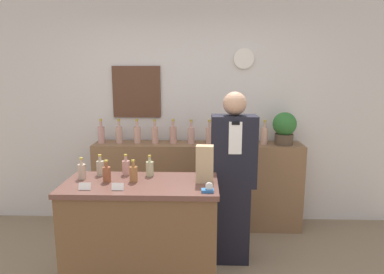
{
  "coord_description": "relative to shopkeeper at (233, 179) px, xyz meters",
  "views": [
    {
      "loc": [
        0.23,
        -2.09,
        1.83
      ],
      "look_at": [
        0.13,
        1.13,
        1.21
      ],
      "focal_mm": 32.0,
      "sensor_mm": 36.0,
      "label": 1
    }
  ],
  "objects": [
    {
      "name": "shelf_bottle_3",
      "position": [
        -0.84,
        0.73,
        0.29
      ],
      "size": [
        0.08,
        0.08,
        0.28
      ],
      "color": "tan",
      "rests_on": "back_shelf"
    },
    {
      "name": "back_wall",
      "position": [
        -0.53,
        0.98,
        0.53
      ],
      "size": [
        5.2,
        0.09,
        2.7
      ],
      "color": "silver",
      "rests_on": "ground_plane"
    },
    {
      "name": "price_card_right",
      "position": [
        -0.92,
        -0.7,
        0.16
      ],
      "size": [
        0.09,
        0.02,
        0.06
      ],
      "color": "white",
      "rests_on": "display_counter"
    },
    {
      "name": "counter_bottle_0",
      "position": [
        -1.28,
        -0.44,
        0.2
      ],
      "size": [
        0.07,
        0.07,
        0.18
      ],
      "color": "tan",
      "rests_on": "display_counter"
    },
    {
      "name": "shelf_bottle_9",
      "position": [
        0.41,
        0.72,
        0.29
      ],
      "size": [
        0.08,
        0.08,
        0.28
      ],
      "color": "tan",
      "rests_on": "back_shelf"
    },
    {
      "name": "display_counter",
      "position": [
        -0.78,
        -0.52,
        -0.34
      ],
      "size": [
        1.23,
        0.58,
        0.96
      ],
      "color": "brown",
      "rests_on": "ground_plane"
    },
    {
      "name": "counter_bottle_5",
      "position": [
        -0.74,
        -0.34,
        0.2
      ],
      "size": [
        0.07,
        0.07,
        0.18
      ],
      "color": "#B0B084",
      "rests_on": "display_counter"
    },
    {
      "name": "potted_plant",
      "position": [
        0.63,
        0.71,
        0.39
      ],
      "size": [
        0.27,
        0.27,
        0.37
      ],
      "color": "#4C3D2D",
      "rests_on": "back_shelf"
    },
    {
      "name": "tape_dispenser",
      "position": [
        -0.25,
        -0.72,
        0.16
      ],
      "size": [
        0.09,
        0.06,
        0.07
      ],
      "color": "#2D66A8",
      "rests_on": "display_counter"
    },
    {
      "name": "price_card_left",
      "position": [
        -1.17,
        -0.7,
        0.16
      ],
      "size": [
        0.09,
        0.02,
        0.06
      ],
      "color": "white",
      "rests_on": "display_counter"
    },
    {
      "name": "shopkeeper",
      "position": [
        0.0,
        0.0,
        0.0
      ],
      "size": [
        0.42,
        0.26,
        1.65
      ],
      "color": "black",
      "rests_on": "ground_plane"
    },
    {
      "name": "counter_bottle_1",
      "position": [
        -1.16,
        -0.33,
        0.2
      ],
      "size": [
        0.07,
        0.07,
        0.18
      ],
      "color": "tan",
      "rests_on": "display_counter"
    },
    {
      "name": "shelf_bottle_8",
      "position": [
        0.2,
        0.72,
        0.29
      ],
      "size": [
        0.08,
        0.08,
        0.28
      ],
      "color": "tan",
      "rests_on": "back_shelf"
    },
    {
      "name": "paper_bag",
      "position": [
        -0.27,
        -0.49,
        0.28
      ],
      "size": [
        0.14,
        0.1,
        0.3
      ],
      "color": "tan",
      "rests_on": "display_counter"
    },
    {
      "name": "shelf_bottle_0",
      "position": [
        -1.46,
        0.74,
        0.29
      ],
      "size": [
        0.08,
        0.08,
        0.28
      ],
      "color": "tan",
      "rests_on": "back_shelf"
    },
    {
      "name": "shelf_bottle_4",
      "position": [
        -0.63,
        0.76,
        0.29
      ],
      "size": [
        0.08,
        0.08,
        0.28
      ],
      "color": "tan",
      "rests_on": "back_shelf"
    },
    {
      "name": "counter_bottle_4",
      "position": [
        -0.84,
        -0.5,
        0.2
      ],
      "size": [
        0.07,
        0.07,
        0.18
      ],
      "color": "#966235",
      "rests_on": "display_counter"
    },
    {
      "name": "shelf_bottle_1",
      "position": [
        -1.25,
        0.74,
        0.29
      ],
      "size": [
        0.08,
        0.08,
        0.28
      ],
      "color": "tan",
      "rests_on": "back_shelf"
    },
    {
      "name": "shelf_bottle_7",
      "position": [
        -0.0,
        0.72,
        0.29
      ],
      "size": [
        0.08,
        0.08,
        0.28
      ],
      "color": "tan",
      "rests_on": "back_shelf"
    },
    {
      "name": "counter_bottle_3",
      "position": [
        -0.94,
        -0.31,
        0.2
      ],
      "size": [
        0.07,
        0.07,
        0.18
      ],
      "color": "tan",
      "rests_on": "display_counter"
    },
    {
      "name": "counter_bottle_2",
      "position": [
        -1.06,
        -0.51,
        0.2
      ],
      "size": [
        0.07,
        0.07,
        0.18
      ],
      "color": "brown",
      "rests_on": "display_counter"
    },
    {
      "name": "shelf_bottle_6",
      "position": [
        -0.21,
        0.72,
        0.29
      ],
      "size": [
        0.08,
        0.08,
        0.28
      ],
      "color": "tan",
      "rests_on": "back_shelf"
    },
    {
      "name": "back_shelf",
      "position": [
        -0.34,
        0.74,
        -0.32
      ],
      "size": [
        2.39,
        0.37,
        1.01
      ],
      "color": "brown",
      "rests_on": "ground_plane"
    },
    {
      "name": "shelf_bottle_2",
      "position": [
        -1.04,
        0.75,
        0.29
      ],
      "size": [
        0.08,
        0.08,
        0.28
      ],
      "color": "tan",
      "rests_on": "back_shelf"
    },
    {
      "name": "shelf_bottle_5",
      "position": [
        -0.42,
        0.73,
        0.29
      ],
      "size": [
        0.08,
        0.08,
        0.28
      ],
      "color": "tan",
      "rests_on": "back_shelf"
    }
  ]
}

